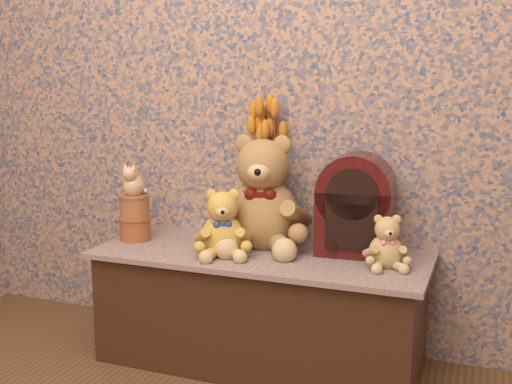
{
  "coord_description": "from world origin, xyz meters",
  "views": [
    {
      "loc": [
        0.81,
        -0.88,
        1.08
      ],
      "look_at": [
        0.0,
        1.19,
        0.68
      ],
      "focal_mm": 43.18,
      "sensor_mm": 36.0,
      "label": 1
    }
  ],
  "objects_px": {
    "teddy_small": "(386,239)",
    "cat_figurine": "(134,179)",
    "teddy_large": "(263,187)",
    "ceramic_vase": "(265,218)",
    "biscuit_tin_lower": "(135,229)",
    "teddy_medium": "(223,219)",
    "cathedral_radio": "(356,204)"
  },
  "relations": [
    {
      "from": "teddy_small",
      "to": "cat_figurine",
      "type": "xyz_separation_m",
      "value": [
        -1.02,
        0.01,
        0.15
      ]
    },
    {
      "from": "teddy_large",
      "to": "ceramic_vase",
      "type": "bearing_deg",
      "value": 95.07
    },
    {
      "from": "ceramic_vase",
      "to": "biscuit_tin_lower",
      "type": "relative_size",
      "value": 1.38
    },
    {
      "from": "biscuit_tin_lower",
      "to": "cat_figurine",
      "type": "bearing_deg",
      "value": 0.0
    },
    {
      "from": "teddy_large",
      "to": "cat_figurine",
      "type": "height_order",
      "value": "teddy_large"
    },
    {
      "from": "biscuit_tin_lower",
      "to": "teddy_medium",
      "type": "bearing_deg",
      "value": -9.28
    },
    {
      "from": "cathedral_radio",
      "to": "cat_figurine",
      "type": "bearing_deg",
      "value": -175.06
    },
    {
      "from": "teddy_medium",
      "to": "cathedral_radio",
      "type": "distance_m",
      "value": 0.5
    },
    {
      "from": "teddy_large",
      "to": "teddy_medium",
      "type": "bearing_deg",
      "value": -131.01
    },
    {
      "from": "cathedral_radio",
      "to": "cat_figurine",
      "type": "xyz_separation_m",
      "value": [
        -0.88,
        -0.13,
        0.06
      ]
    },
    {
      "from": "biscuit_tin_lower",
      "to": "cat_figurine",
      "type": "height_order",
      "value": "cat_figurine"
    },
    {
      "from": "teddy_small",
      "to": "biscuit_tin_lower",
      "type": "bearing_deg",
      "value": 159.18
    },
    {
      "from": "teddy_medium",
      "to": "cat_figurine",
      "type": "bearing_deg",
      "value": 146.42
    },
    {
      "from": "cathedral_radio",
      "to": "teddy_medium",
      "type": "bearing_deg",
      "value": -160.03
    },
    {
      "from": "cathedral_radio",
      "to": "biscuit_tin_lower",
      "type": "bearing_deg",
      "value": -175.06
    },
    {
      "from": "ceramic_vase",
      "to": "biscuit_tin_lower",
      "type": "height_order",
      "value": "ceramic_vase"
    },
    {
      "from": "teddy_large",
      "to": "cathedral_radio",
      "type": "relative_size",
      "value": 1.24
    },
    {
      "from": "teddy_medium",
      "to": "cathedral_radio",
      "type": "height_order",
      "value": "cathedral_radio"
    },
    {
      "from": "teddy_medium",
      "to": "ceramic_vase",
      "type": "relative_size",
      "value": 1.52
    },
    {
      "from": "teddy_large",
      "to": "cat_figurine",
      "type": "distance_m",
      "value": 0.53
    },
    {
      "from": "cat_figurine",
      "to": "teddy_small",
      "type": "bearing_deg",
      "value": -5.71
    },
    {
      "from": "teddy_small",
      "to": "biscuit_tin_lower",
      "type": "xyz_separation_m",
      "value": [
        -1.02,
        0.01,
        -0.05
      ]
    },
    {
      "from": "cat_figurine",
      "to": "teddy_large",
      "type": "bearing_deg",
      "value": 5.86
    },
    {
      "from": "teddy_large",
      "to": "cat_figurine",
      "type": "bearing_deg",
      "value": 179.31
    },
    {
      "from": "teddy_medium",
      "to": "teddy_large",
      "type": "bearing_deg",
      "value": 36.64
    },
    {
      "from": "teddy_large",
      "to": "ceramic_vase",
      "type": "relative_size",
      "value": 2.68
    },
    {
      "from": "teddy_medium",
      "to": "teddy_small",
      "type": "bearing_deg",
      "value": -18.16
    },
    {
      "from": "ceramic_vase",
      "to": "cat_figurine",
      "type": "distance_m",
      "value": 0.56
    },
    {
      "from": "teddy_small",
      "to": "cat_figurine",
      "type": "relative_size",
      "value": 1.48
    },
    {
      "from": "ceramic_vase",
      "to": "cat_figurine",
      "type": "height_order",
      "value": "cat_figurine"
    },
    {
      "from": "teddy_small",
      "to": "biscuit_tin_lower",
      "type": "distance_m",
      "value": 1.02
    },
    {
      "from": "ceramic_vase",
      "to": "biscuit_tin_lower",
      "type": "distance_m",
      "value": 0.53
    }
  ]
}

